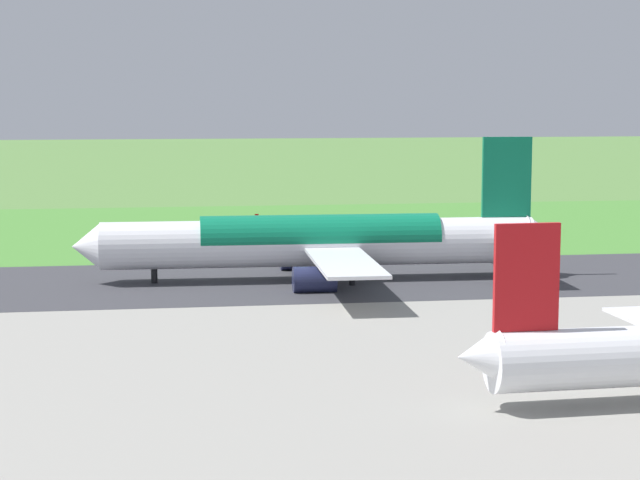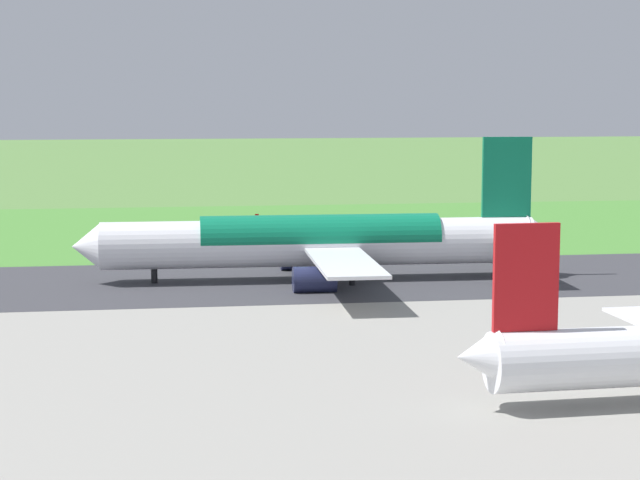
{
  "view_description": "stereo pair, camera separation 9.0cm",
  "coord_description": "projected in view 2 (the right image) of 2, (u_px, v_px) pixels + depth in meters",
  "views": [
    {
      "loc": [
        27.77,
        121.07,
        20.52
      ],
      "look_at": [
        10.02,
        0.0,
        4.5
      ],
      "focal_mm": 62.65,
      "sensor_mm": 36.0,
      "label": 1
    },
    {
      "loc": [
        27.68,
        121.09,
        20.52
      ],
      "look_at": [
        10.02,
        0.0,
        4.5
      ],
      "focal_mm": 62.65,
      "sensor_mm": 36.0,
      "label": 2
    }
  ],
  "objects": [
    {
      "name": "runway_asphalt",
      "position": [
        408.0,
        278.0,
        125.42
      ],
      "size": [
        600.0,
        28.72,
        0.06
      ],
      "primitive_type": "cube",
      "color": "#38383D",
      "rests_on": "ground"
    },
    {
      "name": "ground_plane",
      "position": [
        408.0,
        278.0,
        125.43
      ],
      "size": [
        800.0,
        800.0,
        0.0
      ],
      "primitive_type": "plane",
      "color": "#547F3D"
    },
    {
      "name": "no_stopping_sign",
      "position": [
        257.0,
        221.0,
        168.73
      ],
      "size": [
        0.6,
        0.1,
        2.56
      ],
      "color": "slate",
      "rests_on": "ground"
    },
    {
      "name": "airliner_main",
      "position": [
        323.0,
        241.0,
        123.47
      ],
      "size": [
        54.05,
        44.13,
        15.88
      ],
      "color": "white",
      "rests_on": "ground"
    },
    {
      "name": "traffic_cone_orange",
      "position": [
        228.0,
        233.0,
        163.59
      ],
      "size": [
        0.4,
        0.4,
        0.55
      ],
      "primitive_type": "cone",
      "color": "orange",
      "rests_on": "ground"
    },
    {
      "name": "apron_concrete",
      "position": [
        611.0,
        426.0,
        69.39
      ],
      "size": [
        440.0,
        110.0,
        0.05
      ],
      "primitive_type": "cube",
      "color": "gray",
      "rests_on": "ground"
    },
    {
      "name": "grass_verge_foreground",
      "position": [
        344.0,
        231.0,
        168.37
      ],
      "size": [
        600.0,
        80.0,
        0.04
      ],
      "primitive_type": "cube",
      "color": "#478534",
      "rests_on": "ground"
    }
  ]
}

